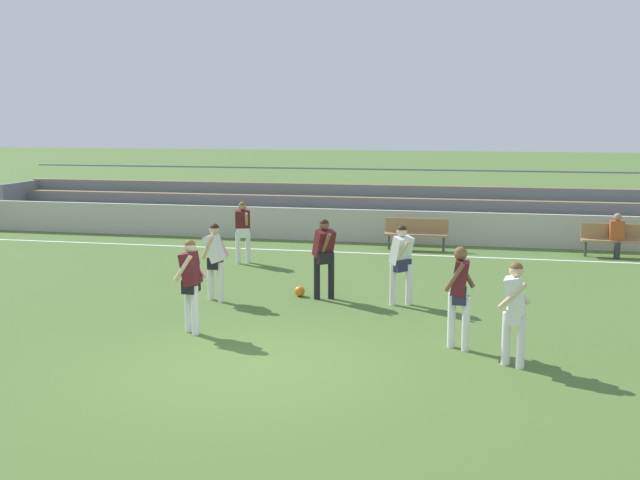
{
  "coord_description": "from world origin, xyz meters",
  "views": [
    {
      "loc": [
        3.27,
        -10.43,
        3.7
      ],
      "look_at": [
        -0.37,
        6.55,
        0.9
      ],
      "focal_mm": 42.1,
      "sensor_mm": 36.0,
      "label": 1
    }
  ],
  "objects_px": {
    "player_dark_trailing_run": "(191,278)",
    "player_dark_wide_right": "(460,288)",
    "bench_near_wall_gap": "(616,237)",
    "player_dark_deep_cover": "(324,252)",
    "player_white_overlapping": "(215,255)",
    "spectator_seated": "(617,232)",
    "bleacher_stand": "(393,208)",
    "player_white_challenging": "(515,305)",
    "bench_near_bin": "(416,231)",
    "soccer_ball": "(300,291)",
    "player_white_dropping_back": "(401,258)",
    "player_dark_wide_left": "(243,227)"
  },
  "relations": [
    {
      "from": "player_dark_trailing_run",
      "to": "player_dark_wide_right",
      "type": "bearing_deg",
      "value": 0.64
    },
    {
      "from": "bench_near_wall_gap",
      "to": "player_dark_deep_cover",
      "type": "xyz_separation_m",
      "value": [
        -6.76,
        -6.4,
        0.46
      ]
    },
    {
      "from": "player_white_overlapping",
      "to": "player_dark_wide_right",
      "type": "xyz_separation_m",
      "value": [
        4.99,
        -2.3,
        0.06
      ]
    },
    {
      "from": "spectator_seated",
      "to": "player_dark_trailing_run",
      "type": "distance_m",
      "value": 12.57
    },
    {
      "from": "bleacher_stand",
      "to": "player_dark_wide_right",
      "type": "bearing_deg",
      "value": -78.46
    },
    {
      "from": "player_dark_deep_cover",
      "to": "player_white_challenging",
      "type": "relative_size",
      "value": 1.04
    },
    {
      "from": "bench_near_wall_gap",
      "to": "bench_near_bin",
      "type": "height_order",
      "value": "same"
    },
    {
      "from": "soccer_ball",
      "to": "bench_near_bin",
      "type": "bearing_deg",
      "value": 73.04
    },
    {
      "from": "player_dark_trailing_run",
      "to": "player_dark_deep_cover",
      "type": "bearing_deg",
      "value": 59.64
    },
    {
      "from": "bench_near_wall_gap",
      "to": "player_white_challenging",
      "type": "relative_size",
      "value": 1.12
    },
    {
      "from": "bleacher_stand",
      "to": "spectator_seated",
      "type": "height_order",
      "value": "bleacher_stand"
    },
    {
      "from": "bench_near_bin",
      "to": "spectator_seated",
      "type": "relative_size",
      "value": 1.49
    },
    {
      "from": "bench_near_wall_gap",
      "to": "player_dark_wide_right",
      "type": "bearing_deg",
      "value": -112.8
    },
    {
      "from": "bleacher_stand",
      "to": "player_white_dropping_back",
      "type": "xyz_separation_m",
      "value": [
        1.28,
        -9.51,
        0.12
      ]
    },
    {
      "from": "bench_near_bin",
      "to": "player_dark_wide_right",
      "type": "xyz_separation_m",
      "value": [
        1.47,
        -9.32,
        0.47
      ]
    },
    {
      "from": "bleacher_stand",
      "to": "bench_near_bin",
      "type": "xyz_separation_m",
      "value": [
        1.03,
        -2.94,
        -0.3
      ]
    },
    {
      "from": "player_white_overlapping",
      "to": "player_white_challenging",
      "type": "distance_m",
      "value": 6.56
    },
    {
      "from": "bleacher_stand",
      "to": "player_white_challenging",
      "type": "distance_m",
      "value": 13.41
    },
    {
      "from": "soccer_ball",
      "to": "bench_near_wall_gap",
      "type": "bearing_deg",
      "value": 40.7
    },
    {
      "from": "bench_near_wall_gap",
      "to": "spectator_seated",
      "type": "bearing_deg",
      "value": -90.0
    },
    {
      "from": "bench_near_wall_gap",
      "to": "player_dark_deep_cover",
      "type": "bearing_deg",
      "value": -136.55
    },
    {
      "from": "spectator_seated",
      "to": "player_white_overlapping",
      "type": "xyz_separation_m",
      "value": [
        -8.91,
        -6.91,
        0.25
      ]
    },
    {
      "from": "bench_near_bin",
      "to": "player_white_challenging",
      "type": "xyz_separation_m",
      "value": [
        2.31,
        -10.05,
        0.4
      ]
    },
    {
      "from": "player_white_challenging",
      "to": "soccer_ball",
      "type": "distance_m",
      "value": 5.72
    },
    {
      "from": "bench_near_wall_gap",
      "to": "player_dark_trailing_run",
      "type": "distance_m",
      "value": 12.66
    },
    {
      "from": "player_dark_wide_right",
      "to": "soccer_ball",
      "type": "bearing_deg",
      "value": 138.19
    },
    {
      "from": "player_white_overlapping",
      "to": "player_dark_deep_cover",
      "type": "height_order",
      "value": "player_dark_deep_cover"
    },
    {
      "from": "player_white_overlapping",
      "to": "bench_near_wall_gap",
      "type": "bearing_deg",
      "value": 38.25
    },
    {
      "from": "player_dark_deep_cover",
      "to": "player_dark_wide_right",
      "type": "height_order",
      "value": "player_dark_wide_right"
    },
    {
      "from": "bleacher_stand",
      "to": "player_white_dropping_back",
      "type": "height_order",
      "value": "bleacher_stand"
    },
    {
      "from": "bleacher_stand",
      "to": "bench_near_bin",
      "type": "relative_size",
      "value": 15.13
    },
    {
      "from": "spectator_seated",
      "to": "player_dark_deep_cover",
      "type": "bearing_deg",
      "value": -137.07
    },
    {
      "from": "player_white_challenging",
      "to": "player_dark_trailing_run",
      "type": "xyz_separation_m",
      "value": [
        -5.42,
        0.67,
        0.04
      ]
    },
    {
      "from": "player_white_challenging",
      "to": "player_dark_trailing_run",
      "type": "relative_size",
      "value": 0.97
    },
    {
      "from": "bench_near_bin",
      "to": "player_white_challenging",
      "type": "bearing_deg",
      "value": -77.05
    },
    {
      "from": "player_white_overlapping",
      "to": "player_white_dropping_back",
      "type": "height_order",
      "value": "player_white_dropping_back"
    },
    {
      "from": "player_dark_deep_cover",
      "to": "player_dark_wide_right",
      "type": "distance_m",
      "value": 4.07
    },
    {
      "from": "spectator_seated",
      "to": "player_dark_deep_cover",
      "type": "relative_size",
      "value": 0.72
    },
    {
      "from": "spectator_seated",
      "to": "player_dark_wide_left",
      "type": "distance_m",
      "value": 10.05
    },
    {
      "from": "player_dark_wide_left",
      "to": "bleacher_stand",
      "type": "bearing_deg",
      "value": 61.59
    },
    {
      "from": "bleacher_stand",
      "to": "spectator_seated",
      "type": "relative_size",
      "value": 22.51
    },
    {
      "from": "player_white_challenging",
      "to": "player_white_dropping_back",
      "type": "xyz_separation_m",
      "value": [
        -2.06,
        3.48,
        0.01
      ]
    },
    {
      "from": "bleacher_stand",
      "to": "spectator_seated",
      "type": "distance_m",
      "value": 7.11
    },
    {
      "from": "spectator_seated",
      "to": "bench_near_wall_gap",
      "type": "bearing_deg",
      "value": 90.0
    },
    {
      "from": "player_white_overlapping",
      "to": "player_white_challenging",
      "type": "bearing_deg",
      "value": -27.39
    },
    {
      "from": "spectator_seated",
      "to": "player_dark_wide_left",
      "type": "height_order",
      "value": "player_dark_wide_left"
    },
    {
      "from": "spectator_seated",
      "to": "player_dark_wide_right",
      "type": "height_order",
      "value": "player_dark_wide_right"
    },
    {
      "from": "player_dark_wide_left",
      "to": "player_dark_trailing_run",
      "type": "height_order",
      "value": "player_dark_trailing_run"
    },
    {
      "from": "player_white_overlapping",
      "to": "player_dark_wide_left",
      "type": "xyz_separation_m",
      "value": [
        -0.71,
        4.04,
        0.0
      ]
    },
    {
      "from": "spectator_seated",
      "to": "player_white_challenging",
      "type": "distance_m",
      "value": 10.4
    }
  ]
}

